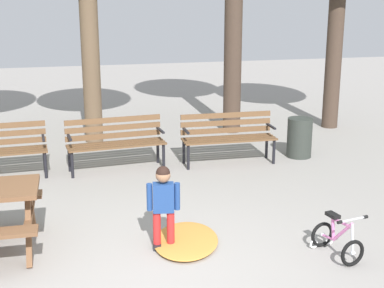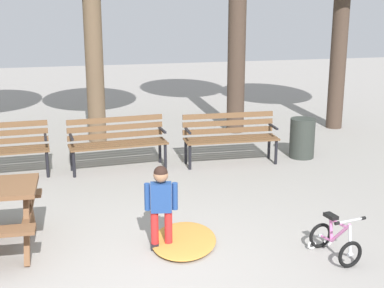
# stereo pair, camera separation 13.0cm
# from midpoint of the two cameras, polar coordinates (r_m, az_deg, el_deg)

# --- Properties ---
(ground) EXTENTS (36.00, 36.00, 0.00)m
(ground) POSITION_cam_midpoint_polar(r_m,az_deg,el_deg) (5.87, -4.13, -13.43)
(ground) COLOR gray
(park_bench_left) EXTENTS (1.63, 0.58, 0.85)m
(park_bench_left) POSITION_cam_midpoint_polar(r_m,az_deg,el_deg) (9.18, -7.33, 0.54)
(park_bench_left) COLOR brown
(park_bench_left) RESTS_ON ground
(park_bench_right) EXTENTS (1.61, 0.51, 0.85)m
(park_bench_right) POSITION_cam_midpoint_polar(r_m,az_deg,el_deg) (9.45, 4.34, 1.05)
(park_bench_right) COLOR brown
(park_bench_right) RESTS_ON ground
(child_standing) EXTENTS (0.37, 0.20, 0.98)m
(child_standing) POSITION_cam_midpoint_polar(r_m,az_deg,el_deg) (6.21, -2.61, -5.91)
(child_standing) COLOR red
(child_standing) RESTS_ON ground
(kids_bicycle) EXTENTS (0.44, 0.60, 0.54)m
(kids_bicycle) POSITION_cam_midpoint_polar(r_m,az_deg,el_deg) (6.36, 15.12, -9.59)
(kids_bicycle) COLOR black
(kids_bicycle) RESTS_ON ground
(leaf_pile) EXTENTS (1.04, 1.25, 0.07)m
(leaf_pile) POSITION_cam_midpoint_polar(r_m,az_deg,el_deg) (6.54, -0.26, -9.92)
(leaf_pile) COLOR #C68438
(leaf_pile) RESTS_ON ground
(trash_bin) EXTENTS (0.44, 0.44, 0.70)m
(trash_bin) POSITION_cam_midpoint_polar(r_m,az_deg,el_deg) (9.99, 11.68, 0.61)
(trash_bin) COLOR #2D332D
(trash_bin) RESTS_ON ground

